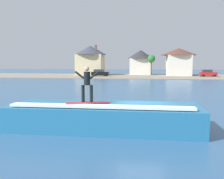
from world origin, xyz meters
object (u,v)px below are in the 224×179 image
surfboard (88,103)px  surfer (87,82)px  wave_crest (103,116)px  car_far_shore (208,73)px  car_near_shore (100,73)px  tree_tall_bare (151,59)px  house_with_chimney (90,59)px  house_small_cottage (141,61)px  house_gabled_white (178,60)px

surfboard → surfer: (-0.03, 0.00, 1.04)m
surfer → wave_crest: bearing=35.4°
surfboard → car_far_shore: 55.91m
car_near_shore → tree_tall_bare: tree_tall_bare is taller
wave_crest → house_with_chimney: 58.83m
house_small_cottage → car_near_shore: bearing=-135.3°
house_small_cottage → tree_tall_bare: size_ratio=1.31×
surfboard → car_near_shore: size_ratio=0.49×
house_with_chimney → house_gabled_white: 24.58m
surfer → car_near_shore: (-8.92, 51.29, -1.55)m
wave_crest → tree_tall_bare: size_ratio=1.72×
house_gabled_white → tree_tall_bare: size_ratio=1.67×
surfer → car_far_shore: size_ratio=0.44×
surfer → tree_tall_bare: (4.43, 58.39, 2.09)m
car_near_shore → house_small_cottage: size_ratio=0.60×
wave_crest → car_far_shore: 55.18m
surfer → tree_tall_bare: bearing=85.7°
house_small_cottage → tree_tall_bare: 4.37m
house_gabled_white → house_small_cottage: size_ratio=1.28×
wave_crest → surfboard: (-0.71, -0.53, 0.78)m
wave_crest → house_with_chimney: (-13.60, 57.09, 4.04)m
car_far_shore → tree_tall_bare: tree_tall_bare is taller
car_near_shore → car_far_shore: (27.33, 1.51, -0.00)m
house_gabled_white → surfer: bearing=-101.5°
wave_crest → house_with_chimney: house_with_chimney is taller
tree_tall_bare → house_with_chimney: bearing=-177.4°
house_with_chimney → house_gabled_white: house_with_chimney is taller
house_with_chimney → tree_tall_bare: size_ratio=1.58×
house_with_chimney → wave_crest: bearing=-76.6°
car_far_shore → house_small_cottage: 19.39m
surfboard → surfer: 1.04m
house_gabled_white → car_near_shore: bearing=-162.9°
surfer → house_with_chimney: (-12.86, 57.61, 2.22)m
car_near_shore → house_with_chimney: size_ratio=0.50×
wave_crest → car_far_shore: size_ratio=2.43×
surfboard → tree_tall_bare: bearing=85.7°
house_gabled_white → house_small_cottage: bearing=159.9°
car_far_shore → house_gabled_white: (-6.69, 4.85, 3.34)m
wave_crest → surfer: bearing=-144.6°
wave_crest → house_gabled_white: house_gabled_white is taller
house_gabled_white → house_small_cottage: house_gabled_white is taller
surfer → tree_tall_bare: tree_tall_bare is taller
surfboard → car_far_shore: car_far_shore is taller
surfer → house_small_cottage: 61.49m
surfboard → house_small_cottage: (1.32, 61.46, 2.65)m
house_small_cottage → tree_tall_bare: house_small_cottage is taller
surfboard → car_far_shore: bearing=70.8°
car_near_shore → house_gabled_white: 21.86m
surfer → car_far_shore: bearing=70.8°
surfboard → house_with_chimney: size_ratio=0.24×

